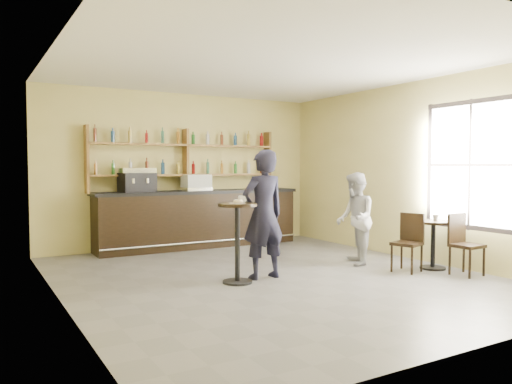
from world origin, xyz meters
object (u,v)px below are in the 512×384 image
chair_west (407,243)px  man_main (263,214)px  espresso_machine (137,180)px  cafe_table (433,245)px  pastry_case (196,182)px  patron_second (355,218)px  pedestal_table (237,243)px  chair_south (467,245)px  bar_counter (199,219)px

chair_west → man_main: bearing=-126.0°
espresso_machine → cafe_table: 5.53m
espresso_machine → pastry_case: bearing=-6.8°
man_main → patron_second: bearing=-178.4°
espresso_machine → pedestal_table: size_ratio=0.57×
pastry_case → cafe_table: (2.47, -3.98, -0.95)m
chair_south → patron_second: patron_second is taller
chair_south → bar_counter: bearing=116.0°
espresso_machine → chair_west: size_ratio=0.70×
pastry_case → chair_west: 4.46m
pastry_case → patron_second: 3.50m
pastry_case → man_main: size_ratio=0.29×
espresso_machine → chair_south: (3.75, -4.58, -0.94)m
pastry_case → man_main: (-0.29, -3.18, -0.38)m
chair_west → espresso_machine: bearing=-158.4°
pedestal_table → chair_west: bearing=-14.2°
pastry_case → cafe_table: size_ratio=0.70×
man_main → chair_west: (2.21, -0.75, -0.50)m
pastry_case → cafe_table: 4.78m
chair_west → bar_counter: bearing=-171.9°
cafe_table → chair_south: size_ratio=0.84×
bar_counter → espresso_machine: (-1.30, 0.00, 0.82)m
man_main → cafe_table: bearing=161.6°
bar_counter → chair_west: 4.35m
bar_counter → cafe_table: bar_counter is taller
patron_second → pastry_case: bearing=-120.8°
bar_counter → pastry_case: pastry_case is taller
espresso_machine → chair_south: size_ratio=0.69×
chair_west → chair_south: chair_south is taller
espresso_machine → chair_west: bearing=-58.1°
man_main → pastry_case: bearing=-97.5°
bar_counter → chair_south: bearing=-61.9°
chair_south → patron_second: size_ratio=0.60×
pastry_case → cafe_table: bearing=-60.7°
pedestal_table → man_main: 0.62m
bar_counter → cafe_table: 4.66m
pastry_case → patron_second: (1.61, -3.06, -0.56)m
bar_counter → cafe_table: (2.40, -3.98, -0.19)m
espresso_machine → man_main: (0.95, -3.18, -0.45)m
bar_counter → chair_south: bar_counter is taller
bar_counter → chair_south: 5.20m
chair_west → patron_second: bearing=-178.0°
pedestal_table → man_main: size_ratio=0.60×
chair_west → chair_south: 0.88m
espresso_machine → chair_south: 6.00m
man_main → cafe_table: man_main is taller
pedestal_table → chair_south: pedestal_table is taller
espresso_machine → chair_west: espresso_machine is taller
pedestal_table → patron_second: 2.40m
pedestal_table → patron_second: bearing=4.7°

